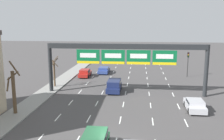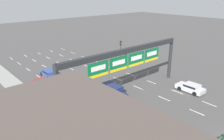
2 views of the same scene
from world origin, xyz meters
The scene contains 8 objects.
lane_dashes centered at (0.00, 13.50, 0.00)m, with size 13.32×67.00×0.01m.
sign_gantry centered at (0.00, 15.48, 5.61)m, with size 21.95×0.70×7.02m.
suv_navy centered at (-1.71, 16.64, 0.96)m, with size 1.98×4.47×1.72m.
car_blue centered at (-5.06, 29.67, 0.66)m, with size 1.99×4.54×1.21m.
car_silver centered at (8.21, 9.79, 0.69)m, with size 1.92×4.17×1.28m.
car_red centered at (-8.07, 26.00, 0.74)m, with size 1.80×4.12×1.39m.
traffic_light_near_gantry centered at (10.64, 27.90, 3.25)m, with size 0.30×0.35×4.54m.
tree_bare_closest centered at (-11.11, 18.07, 2.63)m, with size 1.73×1.75×4.80m.
Camera 2 is at (-20.60, -5.14, 14.29)m, focal length 35.00 mm.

